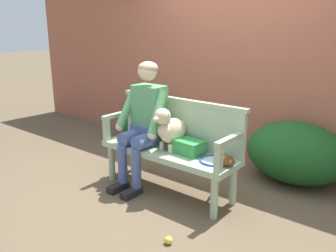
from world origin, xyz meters
TOP-DOWN VIEW (x-y plane):
  - ground_plane at (0.00, 0.00)m, footprint 40.00×40.00m
  - brick_garden_fence at (0.00, 1.47)m, footprint 8.00×0.30m
  - hedge_bush_far_left at (-1.33, 1.13)m, footprint 0.82×0.81m
  - hedge_bush_mid_right at (0.94, 1.07)m, footprint 1.10×0.83m
  - garden_bench at (0.00, 0.00)m, footprint 1.50×0.47m
  - bench_backrest at (0.00, 0.20)m, footprint 1.54×0.06m
  - bench_armrest_left_end at (-0.71, -0.08)m, footprint 0.06×0.47m
  - bench_armrest_right_end at (0.71, -0.08)m, footprint 0.06×0.47m
  - person_seated at (-0.31, -0.01)m, footprint 0.56×0.63m
  - dog_on_bench at (0.02, 0.00)m, footprint 0.24×0.46m
  - tennis_racket at (0.54, 0.04)m, footprint 0.36×0.58m
  - baseball_glove at (0.65, 0.01)m, footprint 0.27×0.24m
  - sports_bag at (0.24, 0.03)m, footprint 0.30×0.22m
  - tennis_ball at (0.60, -0.74)m, footprint 0.07×0.07m

SIDE VIEW (x-z plane):
  - ground_plane at x=0.00m, z-range 0.00..0.00m
  - tennis_ball at x=0.60m, z-range 0.00..0.07m
  - hedge_bush_mid_right at x=0.94m, z-range 0.00..0.68m
  - hedge_bush_far_left at x=-1.33m, z-range 0.00..0.70m
  - garden_bench at x=0.00m, z-range 0.16..0.63m
  - tennis_racket at x=0.54m, z-range 0.46..0.49m
  - baseball_glove at x=0.65m, z-range 0.46..0.55m
  - sports_bag at x=0.24m, z-range 0.46..0.60m
  - bench_armrest_left_end at x=-0.71m, z-range 0.52..0.80m
  - bench_armrest_right_end at x=0.71m, z-range 0.52..0.80m
  - dog_on_bench at x=0.02m, z-range 0.46..0.92m
  - bench_backrest at x=0.00m, z-range 0.47..0.97m
  - person_seated at x=-0.31m, z-range 0.07..1.40m
  - brick_garden_fence at x=0.00m, z-range 0.00..2.41m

